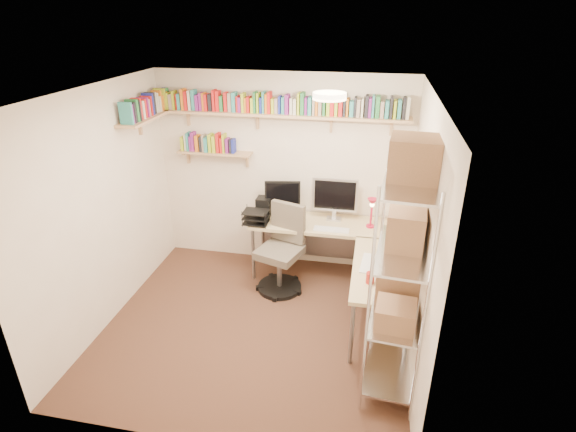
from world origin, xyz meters
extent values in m
plane|color=#3F261B|center=(0.00, 0.00, 0.00)|extent=(3.20, 3.20, 0.00)
cube|color=beige|center=(0.00, 1.50, 1.25)|extent=(3.20, 0.04, 2.50)
cube|color=beige|center=(-1.60, 0.00, 1.25)|extent=(0.04, 3.00, 2.50)
cube|color=beige|center=(1.60, 0.00, 1.25)|extent=(0.04, 3.00, 2.50)
cube|color=beige|center=(0.00, -1.50, 1.25)|extent=(3.20, 0.04, 2.50)
cube|color=white|center=(0.00, 0.00, 2.50)|extent=(3.20, 3.00, 0.04)
cube|color=silver|center=(1.59, 0.55, 1.55)|extent=(0.01, 0.30, 0.42)
cube|color=silver|center=(1.59, 0.15, 1.50)|extent=(0.01, 0.28, 0.38)
cylinder|color=#FFEAC6|center=(0.70, 0.20, 2.46)|extent=(0.30, 0.30, 0.06)
cube|color=tan|center=(0.00, 1.38, 2.02)|extent=(3.05, 0.25, 0.03)
cube|color=tan|center=(-1.48, 0.95, 2.02)|extent=(0.25, 1.00, 0.03)
cube|color=tan|center=(-0.85, 1.40, 1.50)|extent=(0.95, 0.20, 0.02)
cube|color=tan|center=(-1.20, 1.44, 1.95)|extent=(0.03, 0.20, 0.20)
cube|color=tan|center=(-0.30, 1.44, 1.95)|extent=(0.03, 0.20, 0.20)
cube|color=tan|center=(0.60, 1.44, 1.95)|extent=(0.03, 0.20, 0.20)
cube|color=tan|center=(1.30, 1.44, 1.95)|extent=(0.03, 0.20, 0.20)
cube|color=navy|center=(-1.46, 1.38, 2.16)|extent=(0.04, 0.13, 0.24)
cube|color=#27753A|center=(-1.42, 1.38, 2.16)|extent=(0.03, 0.12, 0.24)
cube|color=#A4BD23|center=(-1.39, 1.38, 2.13)|extent=(0.02, 0.14, 0.19)
cube|color=gray|center=(-1.35, 1.38, 2.12)|extent=(0.04, 0.12, 0.18)
cube|color=#A4BD23|center=(-1.31, 1.38, 2.14)|extent=(0.03, 0.11, 0.22)
cube|color=red|center=(-1.27, 1.38, 2.13)|extent=(0.02, 0.11, 0.19)
cube|color=teal|center=(-1.24, 1.38, 2.13)|extent=(0.04, 0.15, 0.19)
cube|color=orange|center=(-1.19, 1.38, 2.16)|extent=(0.04, 0.14, 0.25)
cube|color=red|center=(-1.15, 1.38, 2.15)|extent=(0.03, 0.14, 0.22)
cube|color=beige|center=(-1.10, 1.38, 2.15)|extent=(0.03, 0.12, 0.23)
cube|color=teal|center=(-1.06, 1.38, 2.15)|extent=(0.04, 0.12, 0.24)
cube|color=#772078|center=(-1.01, 1.38, 2.13)|extent=(0.04, 0.13, 0.18)
cube|color=#772078|center=(-0.96, 1.38, 2.14)|extent=(0.03, 0.13, 0.21)
cube|color=orange|center=(-0.93, 1.38, 2.14)|extent=(0.03, 0.12, 0.21)
cube|color=red|center=(-0.89, 1.38, 2.13)|extent=(0.03, 0.14, 0.19)
cube|color=black|center=(-0.84, 1.38, 2.13)|extent=(0.04, 0.12, 0.20)
cube|color=red|center=(-0.80, 1.38, 2.16)|extent=(0.03, 0.14, 0.25)
cube|color=red|center=(-0.75, 1.38, 2.15)|extent=(0.04, 0.11, 0.24)
cube|color=#27753A|center=(-0.70, 1.38, 2.12)|extent=(0.04, 0.11, 0.18)
cube|color=red|center=(-0.65, 1.38, 2.15)|extent=(0.04, 0.11, 0.22)
cube|color=gray|center=(-0.60, 1.38, 2.14)|extent=(0.04, 0.11, 0.22)
cube|color=teal|center=(-0.55, 1.38, 2.15)|extent=(0.04, 0.13, 0.23)
cube|color=red|center=(-0.51, 1.38, 2.13)|extent=(0.02, 0.12, 0.18)
cube|color=#772078|center=(-0.48, 1.38, 2.12)|extent=(0.03, 0.14, 0.17)
cube|color=#A4BD23|center=(-0.44, 1.38, 2.15)|extent=(0.03, 0.13, 0.22)
cube|color=orange|center=(-0.40, 1.38, 2.12)|extent=(0.02, 0.13, 0.17)
cube|color=red|center=(-0.37, 1.38, 2.13)|extent=(0.03, 0.13, 0.18)
cube|color=#A4BD23|center=(-0.32, 1.38, 2.12)|extent=(0.03, 0.14, 0.17)
cube|color=#27753A|center=(-0.29, 1.38, 2.16)|extent=(0.03, 0.15, 0.24)
cube|color=#A4BD23|center=(-0.25, 1.38, 2.15)|extent=(0.02, 0.14, 0.23)
cube|color=navy|center=(-0.22, 1.38, 2.12)|extent=(0.03, 0.13, 0.18)
cube|color=teal|center=(-0.19, 1.38, 2.16)|extent=(0.02, 0.13, 0.25)
cube|color=orange|center=(-0.15, 1.38, 2.15)|extent=(0.03, 0.13, 0.22)
cube|color=red|center=(-0.12, 1.38, 2.16)|extent=(0.03, 0.14, 0.25)
cube|color=#A4BD23|center=(-0.08, 1.38, 2.12)|extent=(0.03, 0.12, 0.17)
cube|color=gray|center=(-0.04, 1.38, 2.12)|extent=(0.04, 0.11, 0.18)
cube|color=navy|center=(0.00, 1.38, 2.14)|extent=(0.03, 0.11, 0.20)
cube|color=teal|center=(0.05, 1.38, 2.13)|extent=(0.04, 0.11, 0.19)
cube|color=#772078|center=(0.09, 1.38, 2.15)|extent=(0.04, 0.14, 0.22)
cube|color=beige|center=(0.14, 1.38, 2.13)|extent=(0.03, 0.13, 0.19)
cube|color=beige|center=(0.19, 1.38, 2.12)|extent=(0.04, 0.15, 0.18)
cube|color=#A4BD23|center=(0.23, 1.38, 2.16)|extent=(0.02, 0.15, 0.25)
cube|color=#27753A|center=(0.27, 1.38, 2.16)|extent=(0.04, 0.14, 0.25)
cube|color=#772078|center=(0.31, 1.38, 2.13)|extent=(0.03, 0.12, 0.20)
cube|color=teal|center=(0.36, 1.38, 2.14)|extent=(0.04, 0.14, 0.20)
cube|color=gray|center=(0.40, 1.38, 2.14)|extent=(0.03, 0.12, 0.20)
cube|color=orange|center=(0.44, 1.38, 2.12)|extent=(0.03, 0.12, 0.18)
cube|color=gray|center=(0.48, 1.38, 2.14)|extent=(0.04, 0.12, 0.20)
cube|color=#27753A|center=(0.52, 1.38, 2.15)|extent=(0.03, 0.12, 0.23)
cube|color=#A4BD23|center=(0.57, 1.38, 2.13)|extent=(0.04, 0.11, 0.19)
cube|color=red|center=(0.62, 1.38, 2.14)|extent=(0.04, 0.13, 0.21)
cube|color=#A4BD23|center=(0.66, 1.38, 2.15)|extent=(0.03, 0.12, 0.23)
cube|color=red|center=(0.71, 1.38, 2.13)|extent=(0.04, 0.12, 0.20)
cube|color=black|center=(0.76, 1.38, 2.16)|extent=(0.03, 0.12, 0.25)
cube|color=orange|center=(0.79, 1.38, 2.13)|extent=(0.02, 0.11, 0.20)
cube|color=teal|center=(0.84, 1.38, 2.12)|extent=(0.04, 0.12, 0.18)
cube|color=black|center=(0.88, 1.38, 2.14)|extent=(0.03, 0.14, 0.22)
cube|color=gray|center=(0.91, 1.38, 2.13)|extent=(0.04, 0.13, 0.20)
cube|color=beige|center=(0.96, 1.38, 2.14)|extent=(0.02, 0.14, 0.21)
cube|color=black|center=(1.00, 1.38, 2.16)|extent=(0.04, 0.12, 0.24)
cube|color=#772078|center=(1.04, 1.38, 2.14)|extent=(0.03, 0.15, 0.22)
cube|color=teal|center=(1.08, 1.38, 2.16)|extent=(0.03, 0.13, 0.25)
cube|color=#27753A|center=(1.12, 1.38, 2.15)|extent=(0.04, 0.14, 0.24)
cube|color=gray|center=(1.18, 1.38, 2.13)|extent=(0.04, 0.13, 0.18)
cube|color=teal|center=(1.23, 1.38, 2.13)|extent=(0.04, 0.14, 0.19)
cube|color=black|center=(1.27, 1.38, 2.16)|extent=(0.03, 0.14, 0.24)
cube|color=#A4BD23|center=(1.32, 1.38, 2.13)|extent=(0.03, 0.13, 0.20)
cube|color=teal|center=(1.36, 1.38, 2.14)|extent=(0.04, 0.12, 0.21)
cube|color=black|center=(1.41, 1.38, 2.15)|extent=(0.03, 0.14, 0.24)
cube|color=beige|center=(1.46, 1.38, 2.16)|extent=(0.04, 0.13, 0.24)
cube|color=teal|center=(-1.48, 0.52, 2.15)|extent=(0.14, 0.04, 0.23)
cube|color=#772078|center=(-1.48, 0.56, 2.13)|extent=(0.12, 0.03, 0.20)
cube|color=black|center=(-1.48, 0.61, 2.14)|extent=(0.13, 0.04, 0.22)
cube|color=#27753A|center=(-1.48, 0.65, 2.16)|extent=(0.14, 0.04, 0.24)
cube|color=black|center=(-1.48, 0.70, 2.15)|extent=(0.14, 0.03, 0.22)
cube|color=red|center=(-1.48, 0.74, 2.15)|extent=(0.11, 0.04, 0.24)
cube|color=beige|center=(-1.48, 0.80, 2.13)|extent=(0.12, 0.04, 0.20)
cube|color=red|center=(-1.48, 0.86, 2.14)|extent=(0.11, 0.04, 0.21)
cube|color=#772078|center=(-1.48, 0.89, 2.14)|extent=(0.14, 0.03, 0.22)
cube|color=gray|center=(-1.48, 0.93, 2.13)|extent=(0.12, 0.04, 0.19)
cube|color=red|center=(-1.48, 0.98, 2.14)|extent=(0.13, 0.02, 0.22)
cube|color=navy|center=(-1.48, 1.02, 2.16)|extent=(0.13, 0.03, 0.24)
cube|color=black|center=(-1.48, 1.07, 2.16)|extent=(0.12, 0.04, 0.24)
cube|color=beige|center=(-1.48, 1.11, 2.15)|extent=(0.12, 0.02, 0.24)
cube|color=beige|center=(-1.48, 1.15, 2.15)|extent=(0.12, 0.03, 0.22)
cube|color=beige|center=(-1.48, 1.20, 2.12)|extent=(0.13, 0.04, 0.18)
cube|color=orange|center=(-1.48, 1.24, 2.15)|extent=(0.12, 0.03, 0.24)
cube|color=orange|center=(-1.48, 1.29, 2.12)|extent=(0.12, 0.03, 0.17)
cube|color=#A4BD23|center=(-1.48, 1.32, 2.16)|extent=(0.14, 0.03, 0.25)
cube|color=orange|center=(-1.48, 1.37, 2.14)|extent=(0.14, 0.04, 0.21)
cube|color=#A4BD23|center=(-1.26, 1.40, 1.60)|extent=(0.03, 0.12, 0.18)
cube|color=beige|center=(-1.22, 1.40, 1.62)|extent=(0.02, 0.11, 0.21)
cube|color=teal|center=(-1.19, 1.40, 1.63)|extent=(0.03, 0.13, 0.23)
cube|color=#772078|center=(-1.16, 1.40, 1.61)|extent=(0.02, 0.12, 0.19)
cube|color=#772078|center=(-1.12, 1.40, 1.63)|extent=(0.04, 0.12, 0.24)
cube|color=orange|center=(-1.07, 1.40, 1.61)|extent=(0.04, 0.12, 0.20)
cube|color=black|center=(-1.02, 1.40, 1.61)|extent=(0.03, 0.13, 0.19)
cube|color=gray|center=(-0.99, 1.40, 1.62)|extent=(0.03, 0.12, 0.21)
cube|color=teal|center=(-0.94, 1.40, 1.60)|extent=(0.04, 0.14, 0.18)
cube|color=#A4BD23|center=(-0.89, 1.40, 1.62)|extent=(0.04, 0.14, 0.22)
cube|color=#A4BD23|center=(-0.84, 1.40, 1.62)|extent=(0.04, 0.15, 0.21)
cube|color=red|center=(-0.79, 1.40, 1.63)|extent=(0.04, 0.13, 0.24)
cube|color=red|center=(-0.74, 1.40, 1.61)|extent=(0.03, 0.13, 0.19)
cube|color=#A4BD23|center=(-0.71, 1.40, 1.63)|extent=(0.02, 0.14, 0.23)
cube|color=#772078|center=(-0.67, 1.40, 1.60)|extent=(0.04, 0.11, 0.18)
cube|color=black|center=(-0.63, 1.40, 1.60)|extent=(0.03, 0.11, 0.17)
cube|color=navy|center=(-0.60, 1.40, 1.60)|extent=(0.03, 0.11, 0.17)
cube|color=#D3BF89|center=(0.65, 1.18, 0.73)|extent=(1.92, 0.61, 0.04)
cube|color=#D3BF89|center=(1.31, 0.24, 0.73)|extent=(0.61, 1.31, 0.04)
cylinder|color=gray|center=(-0.26, 0.93, 0.35)|extent=(0.04, 0.04, 0.71)
cylinder|color=gray|center=(-0.26, 1.43, 0.35)|extent=(0.04, 0.04, 0.71)
cylinder|color=gray|center=(1.56, 1.43, 0.35)|extent=(0.04, 0.04, 0.71)
cylinder|color=gray|center=(1.05, -0.37, 0.35)|extent=(0.04, 0.04, 0.71)
cylinder|color=gray|center=(1.56, -0.37, 0.35)|extent=(0.04, 0.04, 0.71)
cube|color=gray|center=(0.65, 1.44, 0.40)|extent=(1.82, 0.02, 0.56)
cube|color=silver|center=(0.70, 1.30, 1.08)|extent=(0.56, 0.03, 0.42)
cube|color=black|center=(0.70, 1.28, 1.08)|extent=(0.50, 0.00, 0.37)
cube|color=black|center=(0.04, 1.30, 1.04)|extent=(0.44, 0.03, 0.34)
cube|color=black|center=(1.45, 0.29, 1.06)|extent=(0.03, 0.59, 0.38)
cube|color=silver|center=(1.43, 0.29, 1.06)|extent=(0.00, 0.53, 0.33)
cube|color=white|center=(0.70, 1.00, 0.76)|extent=(0.42, 0.13, 0.02)
cube|color=white|center=(1.16, 0.29, 0.76)|extent=(0.13, 0.40, 0.02)
cylinder|color=red|center=(1.16, 1.18, 0.76)|extent=(0.10, 0.10, 0.02)
cylinder|color=red|center=(1.16, 1.18, 0.91)|extent=(0.02, 0.02, 0.28)
cone|color=red|center=(1.16, 1.18, 1.07)|extent=(0.12, 0.12, 0.09)
sphere|color=#FFBF72|center=(1.16, 1.18, 1.04)|extent=(0.06, 0.06, 0.06)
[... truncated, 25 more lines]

